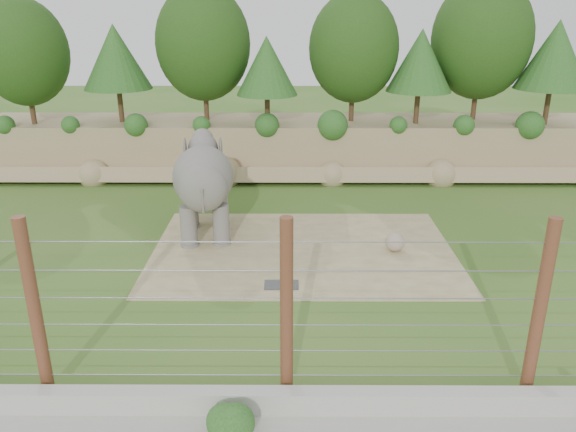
{
  "coord_description": "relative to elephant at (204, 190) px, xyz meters",
  "views": [
    {
      "loc": [
        0.07,
        -14.24,
        7.66
      ],
      "look_at": [
        0.0,
        2.0,
        1.6
      ],
      "focal_mm": 35.0,
      "sensor_mm": 36.0,
      "label": 1
    }
  ],
  "objects": [
    {
      "name": "back_embankment",
      "position": [
        3.53,
        8.37,
        2.28
      ],
      "size": [
        30.0,
        5.52,
        8.77
      ],
      "color": "tan",
      "rests_on": "ground"
    },
    {
      "name": "drain_grate",
      "position": [
        2.75,
        -3.88,
        -1.65
      ],
      "size": [
        1.0,
        0.6,
        0.03
      ],
      "primitive_type": "cube",
      "color": "#262628",
      "rests_on": "dirt_patch"
    },
    {
      "name": "stone_ball",
      "position": [
        6.49,
        -1.38,
        -1.35
      ],
      "size": [
        0.64,
        0.64,
        0.64
      ],
      "primitive_type": "sphere",
      "color": "gray",
      "rests_on": "dirt_patch"
    },
    {
      "name": "elephant",
      "position": [
        0.0,
        0.0,
        0.0
      ],
      "size": [
        2.31,
        4.37,
        3.38
      ],
      "primitive_type": null,
      "rotation": [
        0.0,
        0.0,
        0.13
      ],
      "color": "#69635E",
      "rests_on": "ground"
    },
    {
      "name": "walkway_shrub",
      "position": [
        1.94,
        -10.11,
        -1.3
      ],
      "size": [
        0.75,
        0.75,
        0.75
      ],
      "primitive_type": "sphere",
      "color": "#1F541B",
      "rests_on": "walkway"
    },
    {
      "name": "barrier_fence",
      "position": [
        2.94,
        -8.81,
        0.31
      ],
      "size": [
        20.26,
        0.26,
        4.0
      ],
      "color": "#563217",
      "rests_on": "ground"
    },
    {
      "name": "ground",
      "position": [
        2.94,
        -4.31,
        -1.69
      ],
      "size": [
        90.0,
        90.0,
        0.0
      ],
      "primitive_type": "plane",
      "color": "#39681D",
      "rests_on": "ground"
    },
    {
      "name": "retaining_wall",
      "position": [
        2.94,
        -9.31,
        -1.44
      ],
      "size": [
        26.0,
        0.35,
        0.5
      ],
      "primitive_type": "cube",
      "color": "#B2B1A6",
      "rests_on": "ground"
    },
    {
      "name": "dirt_patch",
      "position": [
        3.44,
        -1.31,
        -1.68
      ],
      "size": [
        10.0,
        7.0,
        0.02
      ],
      "primitive_type": "cube",
      "color": "#97855B",
      "rests_on": "ground"
    }
  ]
}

